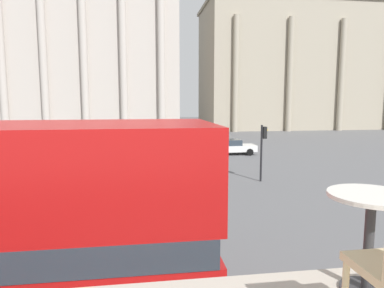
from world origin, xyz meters
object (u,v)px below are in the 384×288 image
traffic_light_mid (263,144)px  pedestrian_olive (119,186)px  plaza_building_right (295,68)px  car_white (231,147)px  pedestrian_black (103,176)px  cafe_dining_table (370,220)px  traffic_light_near (33,166)px  plaza_building_left (92,55)px

traffic_light_mid → pedestrian_olive: size_ratio=1.83×
traffic_light_mid → pedestrian_olive: 9.10m
plaza_building_right → car_white: size_ratio=7.88×
plaza_building_right → pedestrian_olive: size_ratio=18.16×
pedestrian_black → pedestrian_olive: size_ratio=0.88×
cafe_dining_table → traffic_light_near: bearing=116.7°
plaza_building_left → pedestrian_olive: bearing=-80.9°
plaza_building_right → pedestrian_black: (-29.19, -41.28, -9.65)m
plaza_building_left → traffic_light_near: size_ratio=7.08×
traffic_light_mid → pedestrian_black: 9.18m
traffic_light_mid → pedestrian_olive: (-8.00, -4.18, -1.14)m
car_white → cafe_dining_table: bearing=-128.4°
cafe_dining_table → plaza_building_left: bearing=99.7°
car_white → pedestrian_black: pedestrian_black is taller
plaza_building_right → traffic_light_near: bearing=-124.7°
car_white → traffic_light_near: bearing=-152.9°
pedestrian_olive → traffic_light_near: bearing=141.0°
cafe_dining_table → car_white: cafe_dining_table is taller
car_white → plaza_building_right: bearing=31.2°
cafe_dining_table → traffic_light_mid: (5.37, 16.90, -1.67)m
cafe_dining_table → plaza_building_left: 51.02m
traffic_light_near → pedestrian_black: 4.73m
plaza_building_left → pedestrian_olive: 38.88m
car_white → pedestrian_olive: (-8.82, -14.45, 0.36)m
plaza_building_left → traffic_light_near: plaza_building_left is taller
traffic_light_mid → pedestrian_black: bearing=-171.0°
traffic_light_mid → pedestrian_olive: traffic_light_mid is taller
traffic_light_mid → car_white: traffic_light_mid is taller
plaza_building_left → pedestrian_olive: size_ratio=13.31×
plaza_building_left → pedestrian_black: size_ratio=15.17×
car_white → pedestrian_olive: pedestrian_olive is taller
traffic_light_near → pedestrian_olive: size_ratio=1.88×
plaza_building_right → traffic_light_near: 55.70m
pedestrian_black → cafe_dining_table: bearing=27.8°
car_white → pedestrian_olive: bearing=-147.0°
traffic_light_near → pedestrian_olive: traffic_light_near is taller
cafe_dining_table → pedestrian_black: 16.17m
car_white → pedestrian_black: size_ratio=2.62×
traffic_light_near → pedestrian_black: size_ratio=2.14×
traffic_light_near → car_white: size_ratio=0.82×
plaza_building_left → traffic_light_near: (2.77, -38.27, -9.02)m
traffic_light_mid → car_white: 10.41m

